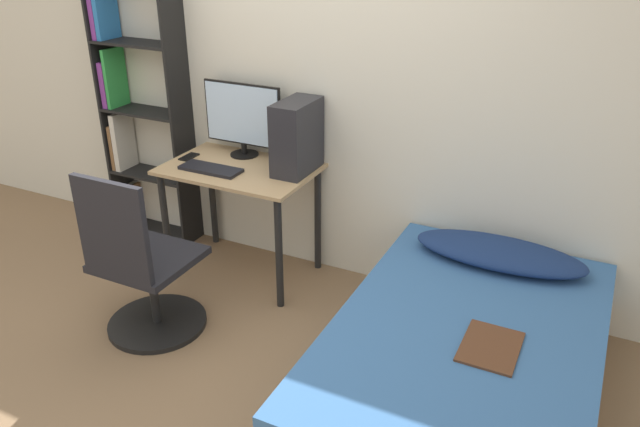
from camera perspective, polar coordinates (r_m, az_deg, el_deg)
The scene contains 12 objects.
ground_plane at distance 3.35m, azimuth -12.98°, elevation -14.83°, with size 14.00×14.00×0.00m, color #846647.
wall_back at distance 3.85m, azimuth -1.50°, elevation 12.31°, with size 8.00×0.05×2.50m.
desk at distance 3.92m, azimuth -7.28°, elevation 2.51°, with size 0.93×0.61×0.74m.
bookshelf at distance 4.53m, azimuth -16.67°, elevation 9.27°, with size 0.63×0.23×1.85m.
office_chair at distance 3.54m, azimuth -15.91°, elevation -5.44°, with size 0.56×0.56×0.99m.
bed at distance 3.08m, azimuth 12.87°, elevation -13.61°, with size 1.19×1.85×0.45m.
pillow at distance 3.47m, azimuth 16.08°, elevation -3.47°, with size 0.91×0.36×0.11m.
magazine at distance 2.84m, azimuth 15.32°, elevation -11.66°, with size 0.24×0.32×0.01m.
monitor at distance 4.00m, azimuth -7.10°, elevation 8.73°, with size 0.55×0.18×0.47m.
keyboard at distance 3.85m, azimuth -9.96°, elevation 4.03°, with size 0.39×0.15×0.02m.
pc_tower at distance 3.72m, azimuth -2.12°, elevation 7.02°, with size 0.19×0.36×0.43m.
phone at distance 4.09m, azimuth -11.89°, elevation 5.10°, with size 0.07×0.14×0.01m.
Camera 1 is at (1.75, -1.90, 2.14)m, focal length 35.00 mm.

